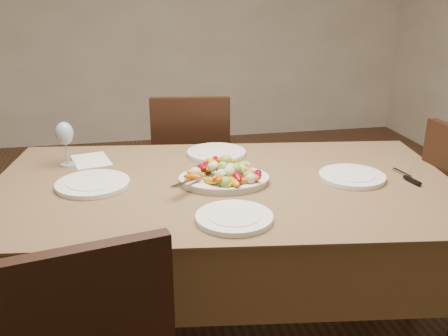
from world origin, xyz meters
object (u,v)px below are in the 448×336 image
chair_far (192,170)px  wine_glass (65,143)px  plate_right (352,177)px  dining_table (224,266)px  serving_platter (224,181)px  plate_far (216,153)px  plate_near (234,218)px  plate_left (93,184)px

chair_far → wine_glass: wine_glass is taller
plate_right → wine_glass: (-1.14, 0.40, 0.09)m
dining_table → chair_far: bearing=90.4°
dining_table → serving_platter: bearing=-99.9°
wine_glass → plate_far: bearing=0.9°
chair_far → plate_near: bearing=97.2°
plate_far → plate_near: same height
plate_left → plate_right: (1.03, -0.12, 0.00)m
chair_far → plate_far: size_ratio=3.50×
plate_left → plate_right: bearing=-6.8°
plate_left → plate_near: 0.62m
dining_table → plate_near: plate_near is taller
serving_platter → plate_near: serving_platter is taller
plate_left → wine_glass: (-0.12, 0.27, 0.09)m
serving_platter → plate_near: size_ratio=1.32×
serving_platter → wine_glass: wine_glass is taller
serving_platter → plate_near: bearing=-95.4°
chair_far → plate_near: chair_far is taller
plate_left → plate_right: same height
wine_glass → plate_near: bearing=-48.7°
plate_right → plate_left: bearing=173.2°
serving_platter → plate_right: serving_platter is taller
serving_platter → wine_glass: bearing=151.2°
dining_table → plate_right: 0.65m
plate_left → dining_table: bearing=-7.0°
wine_glass → plate_left: bearing=-66.6°
serving_platter → plate_near: 0.33m
serving_platter → plate_far: 0.36m
plate_near → wine_glass: bearing=131.3°
chair_far → plate_left: chair_far is taller
dining_table → plate_right: bearing=-6.6°
chair_far → serving_platter: (0.01, -0.93, 0.30)m
plate_right → plate_near: (-0.55, -0.28, 0.00)m
chair_far → plate_far: (0.04, -0.58, 0.29)m
serving_platter → plate_left: serving_platter is taller
dining_table → wine_glass: (-0.63, 0.34, 0.48)m
plate_far → plate_near: size_ratio=1.04×
chair_far → wine_glass: bearing=51.9°
plate_right → wine_glass: 1.21m
plate_left → plate_near: size_ratio=1.10×
plate_near → plate_left: bearing=139.8°
serving_platter → wine_glass: size_ratio=1.67×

